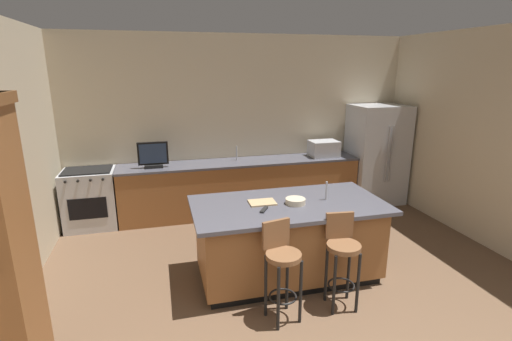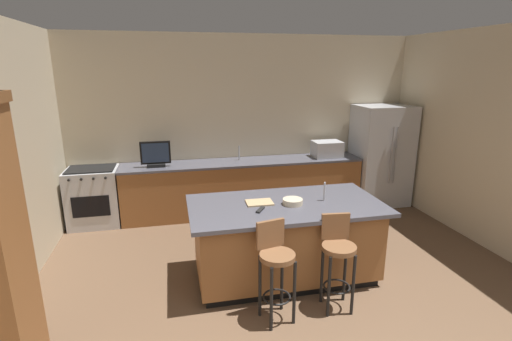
{
  "view_description": "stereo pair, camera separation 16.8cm",
  "coord_description": "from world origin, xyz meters",
  "px_view_note": "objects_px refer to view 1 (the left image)",
  "views": [
    {
      "loc": [
        -1.39,
        -1.38,
        2.41
      ],
      "look_at": [
        -0.14,
        3.42,
        1.04
      ],
      "focal_mm": 26.68,
      "sensor_mm": 36.0,
      "label": 1
    },
    {
      "loc": [
        -1.22,
        -1.42,
        2.41
      ],
      "look_at": [
        -0.14,
        3.42,
        1.04
      ],
      "focal_mm": 26.68,
      "sensor_mm": 36.0,
      "label": 2
    }
  ],
  "objects_px": {
    "bar_stool_right": "(342,253)",
    "microwave": "(324,149)",
    "refrigerator": "(376,154)",
    "range_oven": "(91,198)",
    "cutting_board": "(262,202)",
    "bar_stool_left": "(282,263)",
    "tv_remote": "(264,210)",
    "kitchen_island": "(288,239)",
    "fruit_bowl": "(295,201)",
    "tv_monitor": "(153,156)"
  },
  "relations": [
    {
      "from": "kitchen_island",
      "to": "bar_stool_left",
      "type": "height_order",
      "value": "bar_stool_left"
    },
    {
      "from": "tv_monitor",
      "to": "refrigerator",
      "type": "bearing_deg",
      "value": -0.15
    },
    {
      "from": "kitchen_island",
      "to": "fruit_bowl",
      "type": "xyz_separation_m",
      "value": [
        0.06,
        -0.04,
        0.48
      ]
    },
    {
      "from": "bar_stool_left",
      "to": "fruit_bowl",
      "type": "xyz_separation_m",
      "value": [
        0.38,
        0.68,
        0.35
      ]
    },
    {
      "from": "bar_stool_left",
      "to": "range_oven",
      "type": "bearing_deg",
      "value": 114.33
    },
    {
      "from": "refrigerator",
      "to": "cutting_board",
      "type": "height_order",
      "value": "refrigerator"
    },
    {
      "from": "microwave",
      "to": "tv_remote",
      "type": "bearing_deg",
      "value": -127.05
    },
    {
      "from": "tv_monitor",
      "to": "fruit_bowl",
      "type": "distance_m",
      "value": 2.62
    },
    {
      "from": "kitchen_island",
      "to": "refrigerator",
      "type": "relative_size",
      "value": 1.25
    },
    {
      "from": "kitchen_island",
      "to": "cutting_board",
      "type": "relative_size",
      "value": 7.31
    },
    {
      "from": "refrigerator",
      "to": "microwave",
      "type": "relative_size",
      "value": 3.65
    },
    {
      "from": "microwave",
      "to": "bar_stool_right",
      "type": "bearing_deg",
      "value": -110.45
    },
    {
      "from": "fruit_bowl",
      "to": "cutting_board",
      "type": "distance_m",
      "value": 0.37
    },
    {
      "from": "refrigerator",
      "to": "tv_remote",
      "type": "height_order",
      "value": "refrigerator"
    },
    {
      "from": "bar_stool_right",
      "to": "cutting_board",
      "type": "height_order",
      "value": "bar_stool_right"
    },
    {
      "from": "microwave",
      "to": "bar_stool_right",
      "type": "relative_size",
      "value": 0.49
    },
    {
      "from": "microwave",
      "to": "cutting_board",
      "type": "bearing_deg",
      "value": -129.22
    },
    {
      "from": "kitchen_island",
      "to": "tv_monitor",
      "type": "bearing_deg",
      "value": 125.41
    },
    {
      "from": "refrigerator",
      "to": "bar_stool_left",
      "type": "bearing_deg",
      "value": -134.12
    },
    {
      "from": "bar_stool_right",
      "to": "microwave",
      "type": "bearing_deg",
      "value": 75.59
    },
    {
      "from": "range_oven",
      "to": "fruit_bowl",
      "type": "relative_size",
      "value": 4.05
    },
    {
      "from": "range_oven",
      "to": "tv_monitor",
      "type": "bearing_deg",
      "value": -3.0
    },
    {
      "from": "bar_stool_left",
      "to": "cutting_board",
      "type": "distance_m",
      "value": 0.86
    },
    {
      "from": "refrigerator",
      "to": "tv_monitor",
      "type": "height_order",
      "value": "refrigerator"
    },
    {
      "from": "range_oven",
      "to": "bar_stool_left",
      "type": "relative_size",
      "value": 0.92
    },
    {
      "from": "bar_stool_left",
      "to": "tv_remote",
      "type": "relative_size",
      "value": 5.82
    },
    {
      "from": "range_oven",
      "to": "tv_monitor",
      "type": "height_order",
      "value": "tv_monitor"
    },
    {
      "from": "microwave",
      "to": "tv_remote",
      "type": "relative_size",
      "value": 2.82
    },
    {
      "from": "range_oven",
      "to": "cutting_board",
      "type": "xyz_separation_m",
      "value": [
        2.15,
        -2.05,
        0.47
      ]
    },
    {
      "from": "refrigerator",
      "to": "fruit_bowl",
      "type": "relative_size",
      "value": 7.8
    },
    {
      "from": "microwave",
      "to": "cutting_board",
      "type": "xyz_separation_m",
      "value": [
        -1.67,
        -2.05,
        -0.1
      ]
    },
    {
      "from": "tv_remote",
      "to": "cutting_board",
      "type": "height_order",
      "value": "tv_remote"
    },
    {
      "from": "microwave",
      "to": "bar_stool_right",
      "type": "distance_m",
      "value": 3.02
    },
    {
      "from": "fruit_bowl",
      "to": "tv_remote",
      "type": "relative_size",
      "value": 1.32
    },
    {
      "from": "microwave",
      "to": "bar_stool_left",
      "type": "distance_m",
      "value": 3.34
    },
    {
      "from": "range_oven",
      "to": "tv_remote",
      "type": "relative_size",
      "value": 5.35
    },
    {
      "from": "bar_stool_left",
      "to": "cutting_board",
      "type": "xyz_separation_m",
      "value": [
        0.03,
        0.79,
        0.33
      ]
    },
    {
      "from": "refrigerator",
      "to": "cutting_board",
      "type": "bearing_deg",
      "value": -143.35
    },
    {
      "from": "range_oven",
      "to": "microwave",
      "type": "bearing_deg",
      "value": 0.02
    },
    {
      "from": "range_oven",
      "to": "cutting_board",
      "type": "bearing_deg",
      "value": -43.62
    },
    {
      "from": "tv_remote",
      "to": "kitchen_island",
      "type": "bearing_deg",
      "value": 56.97
    },
    {
      "from": "kitchen_island",
      "to": "cutting_board",
      "type": "bearing_deg",
      "value": 165.64
    },
    {
      "from": "microwave",
      "to": "tv_monitor",
      "type": "xyz_separation_m",
      "value": [
        -2.86,
        -0.05,
        0.05
      ]
    },
    {
      "from": "refrigerator",
      "to": "range_oven",
      "type": "bearing_deg",
      "value": 179.28
    },
    {
      "from": "range_oven",
      "to": "fruit_bowl",
      "type": "xyz_separation_m",
      "value": [
        2.51,
        -2.16,
        0.49
      ]
    },
    {
      "from": "tv_monitor",
      "to": "tv_remote",
      "type": "distance_m",
      "value": 2.5
    },
    {
      "from": "bar_stool_left",
      "to": "bar_stool_right",
      "type": "distance_m",
      "value": 0.66
    },
    {
      "from": "kitchen_island",
      "to": "bar_stool_left",
      "type": "relative_size",
      "value": 2.2
    },
    {
      "from": "fruit_bowl",
      "to": "refrigerator",
      "type": "bearing_deg",
      "value": 42.22
    },
    {
      "from": "kitchen_island",
      "to": "bar_stool_left",
      "type": "bearing_deg",
      "value": -113.8
    }
  ]
}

